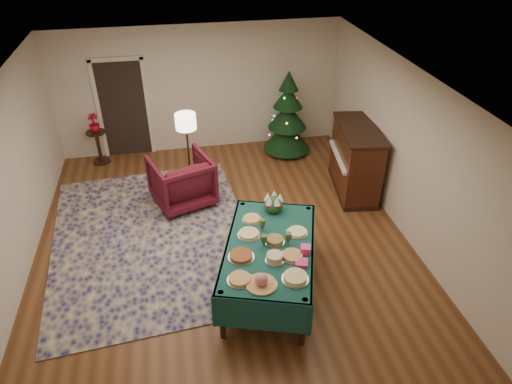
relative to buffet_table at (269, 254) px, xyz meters
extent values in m
plane|color=#593319|center=(-0.50, 1.14, -0.65)|extent=(7.00, 7.00, 0.00)
plane|color=white|center=(-0.50, 1.14, 2.05)|extent=(7.00, 7.00, 0.00)
plane|color=beige|center=(-0.50, 4.64, 0.70)|extent=(6.00, 0.00, 6.00)
plane|color=beige|center=(-0.50, -2.36, 0.70)|extent=(6.00, 0.00, 6.00)
plane|color=beige|center=(-3.50, 1.14, 0.70)|extent=(0.00, 7.00, 7.00)
plane|color=beige|center=(2.50, 1.14, 0.70)|extent=(0.00, 7.00, 7.00)
cube|color=black|center=(-2.10, 4.62, 0.37)|extent=(0.92, 0.02, 2.04)
cube|color=silver|center=(-2.60, 4.61, 0.40)|extent=(0.08, 0.04, 2.14)
cube|color=silver|center=(-1.60, 4.61, 0.40)|extent=(0.08, 0.04, 2.14)
cube|color=silver|center=(-2.10, 4.61, 1.45)|extent=(1.08, 0.04, 0.08)
cube|color=#14144C|center=(-1.66, 1.54, -0.64)|extent=(3.52, 4.44, 0.02)
cylinder|color=black|center=(-0.77, -0.74, -0.24)|extent=(0.08, 0.08, 0.81)
cylinder|color=black|center=(-0.19, 1.05, -0.24)|extent=(0.08, 0.08, 0.81)
cylinder|color=black|center=(0.19, -1.05, -0.24)|extent=(0.08, 0.08, 0.81)
cylinder|color=black|center=(0.77, 0.74, -0.24)|extent=(0.08, 0.08, 0.81)
cube|color=#12413E|center=(0.00, 0.00, 0.14)|extent=(1.76, 2.32, 0.04)
cube|color=#12413E|center=(0.31, 0.97, -0.09)|extent=(1.17, 0.41, 0.51)
cube|color=#12413E|center=(-0.31, -0.97, -0.09)|extent=(1.17, 0.41, 0.51)
cube|color=#12413E|center=(0.56, -0.18, -0.09)|extent=(0.67, 1.99, 0.51)
cube|color=#12413E|center=(-0.56, 0.18, -0.09)|extent=(0.67, 1.99, 0.51)
cylinder|color=silver|center=(-0.51, -0.59, 0.17)|extent=(0.32, 0.32, 0.01)
cylinder|color=tan|center=(-0.51, -0.59, 0.19)|extent=(0.27, 0.27, 0.04)
cylinder|color=silver|center=(-0.27, -0.72, 0.17)|extent=(0.39, 0.39, 0.01)
sphere|color=#CC727A|center=(-0.27, -0.72, 0.25)|extent=(0.16, 0.16, 0.16)
cylinder|color=silver|center=(0.17, -0.70, 0.17)|extent=(0.34, 0.34, 0.01)
cylinder|color=#D8D172|center=(0.17, -0.70, 0.20)|extent=(0.29, 0.29, 0.05)
cylinder|color=silver|center=(-0.42, -0.17, 0.17)|extent=(0.35, 0.35, 0.01)
cylinder|color=brown|center=(-0.42, -0.17, 0.20)|extent=(0.30, 0.30, 0.04)
cylinder|color=silver|center=(-0.01, -0.32, 0.17)|extent=(0.25, 0.25, 0.01)
cylinder|color=tan|center=(-0.01, -0.32, 0.22)|extent=(0.21, 0.21, 0.10)
cylinder|color=silver|center=(0.24, -0.29, 0.17)|extent=(0.32, 0.32, 0.01)
cylinder|color=#B2844C|center=(0.24, -0.29, 0.19)|extent=(0.27, 0.27, 0.03)
cylinder|color=silver|center=(-0.24, 0.26, 0.17)|extent=(0.33, 0.33, 0.01)
cylinder|color=#D8BF7F|center=(-0.24, 0.26, 0.20)|extent=(0.28, 0.28, 0.04)
cylinder|color=silver|center=(0.08, 0.04, 0.17)|extent=(0.27, 0.27, 0.01)
cylinder|color=maroon|center=(0.08, 0.04, 0.21)|extent=(0.23, 0.23, 0.06)
cylinder|color=silver|center=(0.44, 0.18, 0.17)|extent=(0.30, 0.30, 0.01)
cylinder|color=#F2EACC|center=(0.44, 0.18, 0.19)|extent=(0.26, 0.26, 0.03)
cylinder|color=silver|center=(-0.13, 0.61, 0.17)|extent=(0.29, 0.29, 0.01)
cylinder|color=tan|center=(-0.13, 0.61, 0.19)|extent=(0.25, 0.25, 0.03)
cone|color=#2D471E|center=(-0.03, 0.34, 0.21)|extent=(0.08, 0.08, 0.10)
cylinder|color=#2D471E|center=(-0.03, 0.34, 0.30)|extent=(0.09, 0.09, 0.10)
cone|color=#2D471E|center=(0.25, -0.02, 0.21)|extent=(0.08, 0.08, 0.10)
cylinder|color=#2D471E|center=(0.25, -0.02, 0.30)|extent=(0.09, 0.09, 0.10)
cone|color=#2D471E|center=(-0.08, -0.01, 0.21)|extent=(0.08, 0.08, 0.10)
cylinder|color=#2D471E|center=(-0.08, -0.01, 0.30)|extent=(0.09, 0.09, 0.10)
cube|color=#D13A76|center=(0.32, -0.45, 0.18)|extent=(0.20, 0.20, 0.04)
cube|color=#F44389|center=(0.43, -0.24, 0.21)|extent=(0.16, 0.16, 0.11)
sphere|color=#1E4C1E|center=(0.23, 0.78, 0.27)|extent=(0.28, 0.28, 0.28)
cone|color=white|center=(0.33, 0.78, 0.40)|extent=(0.11, 0.11, 0.13)
cone|color=white|center=(0.26, 0.87, 0.40)|extent=(0.11, 0.11, 0.13)
cone|color=white|center=(0.15, 0.83, 0.40)|extent=(0.11, 0.11, 0.13)
cone|color=white|center=(0.15, 0.72, 0.40)|extent=(0.11, 0.11, 0.13)
cone|color=white|center=(0.26, 0.68, 0.40)|extent=(0.11, 0.11, 0.13)
sphere|color=#B20C0F|center=(0.33, 0.84, 0.31)|extent=(0.08, 0.08, 0.08)
sphere|color=#B20C0F|center=(0.16, 0.87, 0.31)|extent=(0.08, 0.08, 0.08)
sphere|color=#B20C0F|center=(0.13, 0.71, 0.31)|extent=(0.08, 0.08, 0.08)
sphere|color=#B20C0F|center=(0.30, 0.68, 0.31)|extent=(0.08, 0.08, 0.08)
imported|color=#51111E|center=(-1.08, 2.48, -0.14)|extent=(1.24, 1.20, 1.03)
cylinder|color=#A57F3F|center=(-0.90, 2.94, -0.64)|extent=(0.26, 0.26, 0.03)
cylinder|color=black|center=(-0.90, 2.94, 0.06)|extent=(0.04, 0.04, 1.41)
cylinder|color=#FFEABF|center=(-0.90, 2.94, 0.76)|extent=(0.38, 0.38, 0.28)
cylinder|color=black|center=(-2.71, 4.34, -0.63)|extent=(0.36, 0.36, 0.04)
cylinder|color=black|center=(-2.71, 4.34, -0.30)|extent=(0.08, 0.08, 0.66)
cylinder|color=black|center=(-2.71, 4.34, 0.05)|extent=(0.40, 0.40, 0.03)
imported|color=#AB0C21|center=(-2.71, 4.34, 0.17)|extent=(0.22, 0.39, 0.22)
cylinder|color=black|center=(1.29, 4.04, -0.58)|extent=(0.11, 0.11, 0.15)
cone|color=black|center=(1.29, 4.04, -0.24)|extent=(1.22, 1.22, 0.64)
cone|color=black|center=(1.29, 4.04, 0.22)|extent=(1.00, 1.00, 0.55)
cone|color=black|center=(1.29, 4.04, 0.64)|extent=(0.75, 0.75, 0.46)
cone|color=black|center=(1.29, 4.04, 0.99)|extent=(0.49, 0.49, 0.41)
cube|color=black|center=(2.16, 2.28, -0.61)|extent=(0.85, 1.57, 0.08)
cube|color=#32170C|center=(2.16, 2.28, 0.00)|extent=(0.83, 1.54, 1.22)
cube|color=black|center=(2.16, 2.28, 0.63)|extent=(0.88, 1.59, 0.05)
cube|color=white|center=(1.85, 2.33, 0.09)|extent=(0.30, 1.27, 0.06)
camera|label=1|loc=(-1.11, -4.67, 4.18)|focal=32.00mm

